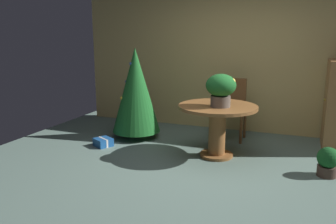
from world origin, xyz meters
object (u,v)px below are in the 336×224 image
flower_vase (221,88)px  gift_box_blue (103,142)px  potted_plant (328,162)px  holiday_tree (136,90)px  wooden_chair_far (231,105)px  round_dining_table (217,121)px

flower_vase → gift_box_blue: 1.99m
flower_vase → potted_plant: size_ratio=1.21×
holiday_tree → potted_plant: size_ratio=4.07×
wooden_chair_far → potted_plant: bearing=-39.5°
flower_vase → round_dining_table: bearing=122.9°
round_dining_table → gift_box_blue: size_ratio=3.33×
wooden_chair_far → holiday_tree: size_ratio=0.67×
flower_vase → wooden_chair_far: 1.12m
round_dining_table → wooden_chair_far: bearing=90.0°
flower_vase → gift_box_blue: bearing=-176.5°
wooden_chair_far → potted_plant: size_ratio=2.71×
flower_vase → wooden_chair_far: flower_vase is taller
wooden_chair_far → holiday_tree: holiday_tree is taller
flower_vase → gift_box_blue: flower_vase is taller
wooden_chair_far → potted_plant: (1.40, -1.15, -0.37)m
wooden_chair_far → gift_box_blue: (-1.72, -1.14, -0.49)m
round_dining_table → wooden_chair_far: (0.00, 0.96, 0.04)m
round_dining_table → wooden_chair_far: wooden_chair_far is taller
potted_plant → gift_box_blue: bearing=179.8°
holiday_tree → flower_vase: bearing=-18.4°
wooden_chair_far → holiday_tree: (-1.45, -0.53, 0.24)m
round_dining_table → potted_plant: bearing=-8.1°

